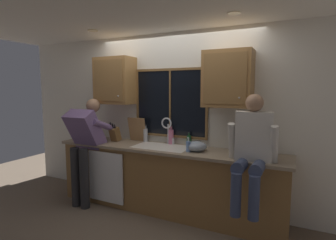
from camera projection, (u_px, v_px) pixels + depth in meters
back_wall at (176, 119)px, 4.02m from camera, size 5.66×0.12×2.55m
ceiling_downlight_left at (93, 31)px, 3.71m from camera, size 0.14×0.14×0.01m
ceiling_downlight_right at (234, 13)px, 2.86m from camera, size 0.14×0.14×0.01m
window_glass at (170, 103)px, 3.96m from camera, size 1.10×0.02×0.95m
window_frame_top at (170, 69)px, 3.89m from camera, size 1.17×0.02×0.04m
window_frame_bottom at (170, 136)px, 4.01m from camera, size 1.17×0.02×0.04m
window_frame_left at (138, 102)px, 4.20m from camera, size 0.03×0.02×0.95m
window_frame_right at (207, 104)px, 3.70m from camera, size 0.03×0.02×0.95m
window_mullion_center at (170, 103)px, 3.95m from camera, size 0.02×0.02×0.95m
lower_cabinet_run at (166, 180)px, 3.81m from camera, size 3.26×0.58×0.88m
countertop at (165, 149)px, 3.74m from camera, size 3.32×0.62×0.04m
dishwasher_front at (106, 177)px, 3.88m from camera, size 0.60×0.02×0.74m
upper_cabinet_left at (115, 81)px, 4.16m from camera, size 0.61×0.36×0.72m
upper_cabinet_right at (228, 79)px, 3.39m from camera, size 0.61×0.36×0.72m
sink at (162, 154)px, 3.78m from camera, size 0.80×0.46×0.21m
faucet at (168, 127)px, 3.90m from camera, size 0.18×0.09×0.40m
person_standing at (85, 141)px, 3.95m from camera, size 0.53×0.68×1.59m
person_sitting_on_counter at (252, 146)px, 2.96m from camera, size 0.54×0.62×1.26m
knife_block at (115, 134)px, 4.17m from camera, size 0.12×0.18×0.32m
cutting_board at (137, 129)px, 4.17m from camera, size 0.30×0.10×0.37m
mixing_bowl at (196, 146)px, 3.52m from camera, size 0.27×0.27×0.14m
soap_dispenser at (188, 146)px, 3.47m from camera, size 0.06×0.07×0.20m
bottle_green_glass at (171, 136)px, 3.95m from camera, size 0.08×0.08×0.28m
bottle_tall_clear at (146, 135)px, 4.13m from camera, size 0.07×0.07×0.26m
bottle_amber_small at (189, 140)px, 3.83m from camera, size 0.07×0.07×0.20m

